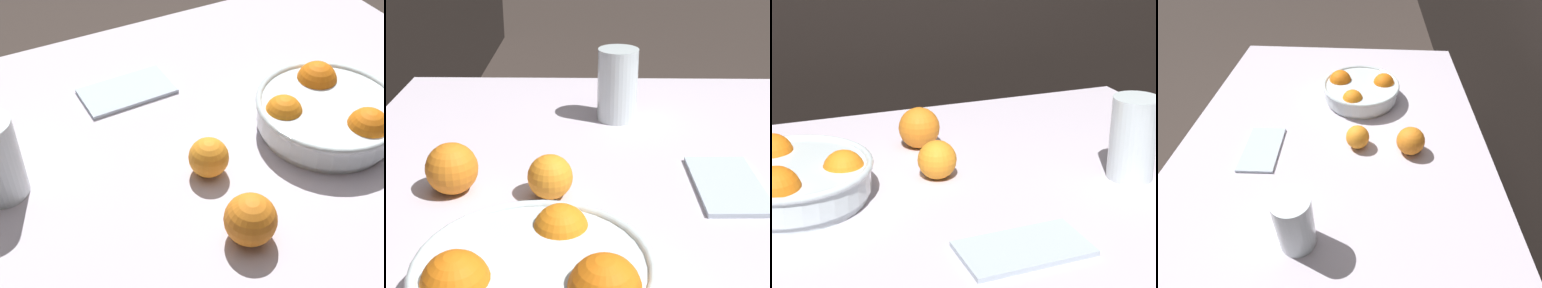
{
  "view_description": "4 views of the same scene",
  "coord_description": "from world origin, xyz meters",
  "views": [
    {
      "loc": [
        0.37,
        0.65,
        1.37
      ],
      "look_at": [
        0.06,
        0.05,
        0.77
      ],
      "focal_mm": 50.0,
      "sensor_mm": 36.0,
      "label": 1
    },
    {
      "loc": [
        -0.68,
        0.02,
        1.13
      ],
      "look_at": [
        0.11,
        0.03,
        0.77
      ],
      "focal_mm": 50.0,
      "sensor_mm": 36.0,
      "label": 2
    },
    {
      "loc": [
        -0.29,
        -0.92,
        1.19
      ],
      "look_at": [
        0.07,
        0.03,
        0.78
      ],
      "focal_mm": 60.0,
      "sensor_mm": 36.0,
      "label": 3
    },
    {
      "loc": [
        0.7,
        0.09,
        1.32
      ],
      "look_at": [
        0.09,
        0.06,
        0.77
      ],
      "focal_mm": 28.0,
      "sensor_mm": 36.0,
      "label": 4
    }
  ],
  "objects": [
    {
      "name": "napkin",
      "position": [
        0.07,
        -0.21,
        0.71
      ],
      "size": [
        0.19,
        0.11,
        0.01
      ],
      "primitive_type": "cube",
      "rotation": [
        0.0,
        0.0,
        0.02
      ],
      "color": "silver",
      "rests_on": "dining_table"
    },
    {
      "name": "fruit_bowl",
      "position": [
        -0.21,
        0.07,
        0.75
      ],
      "size": [
        0.27,
        0.27,
        0.09
      ],
      "color": "silver",
      "rests_on": "dining_table"
    },
    {
      "name": "orange_loose_front",
      "position": [
        0.05,
        0.23,
        0.75
      ],
      "size": [
        0.08,
        0.08,
        0.08
      ],
      "primitive_type": "sphere",
      "color": "orange",
      "rests_on": "dining_table"
    },
    {
      "name": "dining_table",
      "position": [
        0.0,
        0.0,
        0.64
      ],
      "size": [
        1.27,
        0.93,
        0.71
      ],
      "color": "silver",
      "rests_on": "ground_plane"
    },
    {
      "name": "orange_loose_near_bowl",
      "position": [
        0.04,
        0.07,
        0.74
      ],
      "size": [
        0.07,
        0.07,
        0.07
      ],
      "primitive_type": "sphere",
      "color": "orange",
      "rests_on": "dining_table"
    }
  ]
}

